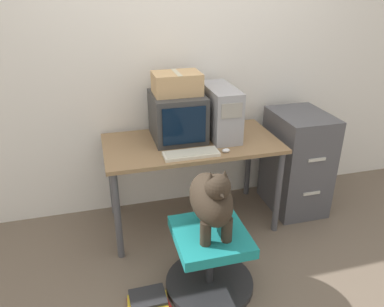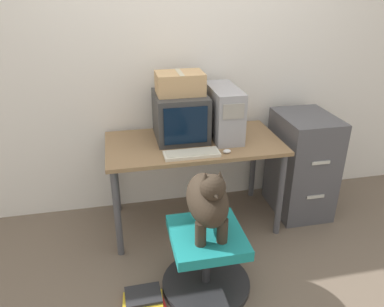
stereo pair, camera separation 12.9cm
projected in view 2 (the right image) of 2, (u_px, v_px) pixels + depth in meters
The scene contains 12 objects.
ground_plane at pixel (203, 246), 2.93m from camera, with size 12.00×12.00×0.00m, color #6B5B4C.
wall_back at pixel (183, 60), 3.06m from camera, with size 8.00×0.05×2.60m.
desk at pixel (194, 152), 2.96m from camera, with size 1.36×0.70×0.75m.
crt_monitor at pixel (180, 116), 2.93m from camera, with size 0.40×0.45×0.36m.
pc_tower at pixel (223, 112), 2.95m from camera, with size 0.21×0.50×0.40m.
keyboard at pixel (192, 154), 2.69m from camera, with size 0.40×0.15×0.03m.
computer_mouse at pixel (227, 151), 2.73m from camera, with size 0.06×0.04×0.03m.
office_chair at pixel (206, 260), 2.46m from camera, with size 0.60×0.60×0.44m.
dog at pixel (208, 199), 2.26m from camera, with size 0.24×0.45×0.49m.
filing_cabinet at pixel (301, 164), 3.24m from camera, with size 0.44×0.57×0.89m.
cardboard_box at pixel (180, 83), 2.82m from camera, with size 0.36×0.26×0.17m.
book_stack_floor at pixel (144, 299), 2.41m from camera, with size 0.28×0.22×0.06m.
Camera 2 is at (-0.57, -2.27, 1.90)m, focal length 35.00 mm.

